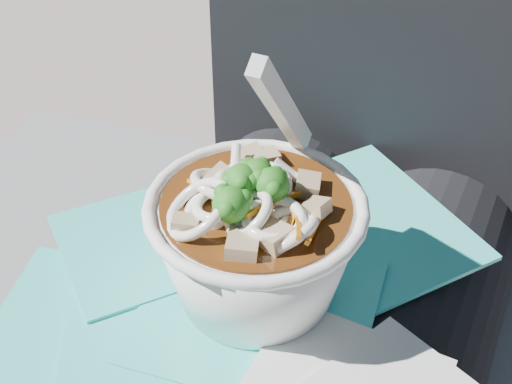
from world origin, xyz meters
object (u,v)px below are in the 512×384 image
at_px(lap, 272,379).
at_px(plastic_bag, 225,278).
at_px(person_body, 316,277).
at_px(udon_bowl, 255,237).

distance_m(lap, plastic_bag, 0.10).
distance_m(person_body, plastic_bag, 0.11).
xyz_separation_m(lap, plastic_bag, (-0.05, 0.01, 0.08)).
bearing_deg(person_body, udon_bowl, -100.52).
distance_m(lap, person_body, 0.10).
distance_m(plastic_bag, udon_bowl, 0.07).
relative_size(person_body, udon_bowl, 5.04).
relative_size(person_body, plastic_bag, 2.41).
xyz_separation_m(lap, udon_bowl, (-0.02, 0.00, 0.14)).
relative_size(lap, person_body, 0.49).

